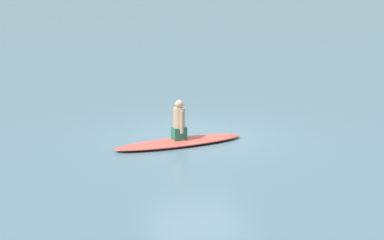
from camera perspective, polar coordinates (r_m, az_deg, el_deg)
The scene contains 3 objects.
ground_plane at distance 15.07m, azimuth 0.44°, elevation -1.61°, with size 400.00×400.00×0.00m, color slate.
surfboard at distance 14.37m, azimuth -1.22°, elevation -2.10°, with size 3.23×0.74×0.14m, color #D84C3F.
person_paddler at distance 14.24m, azimuth -1.24°, elevation -0.16°, with size 0.42×0.32×0.96m.
Camera 1 is at (-13.35, 5.74, 3.99)m, focal length 56.06 mm.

